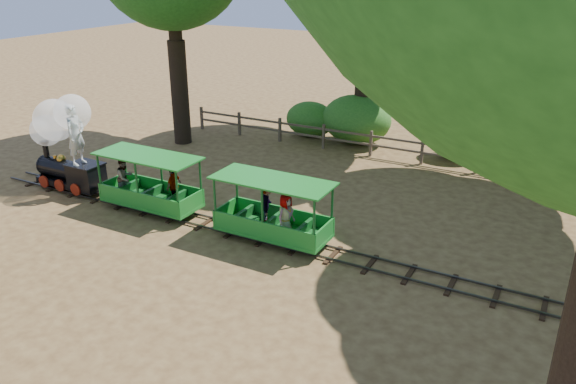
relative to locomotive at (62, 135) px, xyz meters
The scene contains 9 objects.
ground 8.72m from the locomotive, ahead, with size 90.00×90.00×0.00m, color #9C7743.
track 8.71m from the locomotive, ahead, with size 22.00×1.00×0.10m.
locomotive is the anchor object (origin of this frame).
carriage_front 3.64m from the locomotive, ahead, with size 3.21×1.31×1.67m.
carriage_rear 7.84m from the locomotive, ahead, with size 3.21×1.37×1.67m.
fence 11.72m from the locomotive, 42.97° to the left, with size 18.10×0.10×1.00m.
shrub_west 10.25m from the locomotive, 65.07° to the left, with size 2.16×1.66×1.49m, color #2D6B1E.
shrub_mid_w 11.27m from the locomotive, 55.34° to the left, with size 2.89×2.22×2.00m, color #2D6B1E.
shrub_mid_e 14.03m from the locomotive, 41.35° to the left, with size 2.08×1.60×1.44m, color #2D6B1E.
Camera 1 is at (5.98, -11.67, 6.97)m, focal length 35.00 mm.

